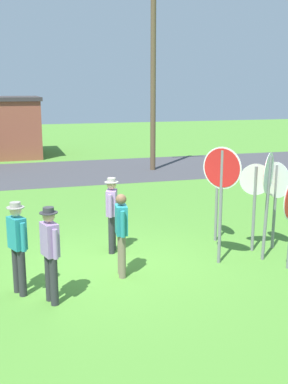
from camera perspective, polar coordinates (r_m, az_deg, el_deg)
ground_plane at (r=10.19m, az=-4.56°, el=-8.84°), size 80.00×80.00×0.00m
street_asphalt at (r=21.22m, az=-11.07°, el=2.29°), size 60.00×6.40×0.01m
utility_pole at (r=21.36m, az=1.12°, el=14.51°), size 1.80×0.24×8.49m
stop_sign_center_cluster at (r=10.35m, az=14.79°, el=0.64°), size 0.63×0.66×2.38m
stop_sign_rear_left at (r=11.48m, az=8.89°, el=1.05°), size 0.08×0.79×2.12m
stop_sign_leaning_left at (r=11.23m, az=15.71°, el=0.25°), size 0.21×0.82×2.06m
stop_sign_nearest at (r=9.93m, az=9.38°, el=1.03°), size 0.54×0.71×2.52m
stop_sign_rear_right at (r=10.94m, az=13.32°, el=-0.04°), size 0.67×0.28×2.05m
person_in_blue at (r=10.68m, az=-3.93°, el=-2.26°), size 0.33×0.54×1.74m
person_with_sunhat at (r=8.79m, az=-15.10°, el=-5.98°), size 0.35×0.53×1.74m
person_holding_notes at (r=9.32m, az=-2.76°, el=-4.68°), size 0.26×0.57×1.69m
person_near_signs at (r=8.31m, az=-11.32°, el=-6.87°), size 0.32×0.55×1.74m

